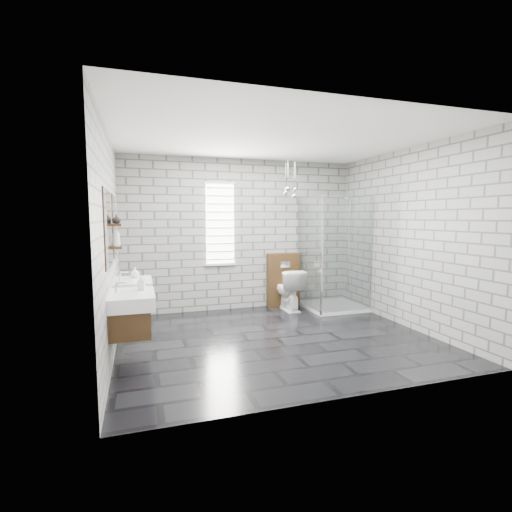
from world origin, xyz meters
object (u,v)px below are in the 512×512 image
vanity_left (128,302)px  toilet (288,289)px  shower_enclosure (331,282)px  vanity_right (130,287)px  cistern_panel (283,280)px

vanity_left → toilet: bearing=36.0°
vanity_left → shower_enclosure: (3.41, 1.68, -0.25)m
vanity_right → cistern_panel: (2.68, 1.31, -0.26)m
vanity_right → toilet: (2.68, 1.06, -0.39)m
shower_enclosure → vanity_left: bearing=-153.8°
shower_enclosure → toilet: shower_enclosure is taller
toilet → shower_enclosure: bearing=159.3°
cistern_panel → shower_enclosure: size_ratio=0.49×
vanity_right → toilet: vanity_right is taller
vanity_right → cistern_panel: 3.00m
vanity_left → toilet: size_ratio=2.12×
vanity_right → shower_enclosure: (3.41, 0.79, -0.25)m
cistern_panel → vanity_left: bearing=-140.7°
vanity_left → toilet: (2.68, 1.95, -0.39)m
vanity_right → toilet: bearing=21.6°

